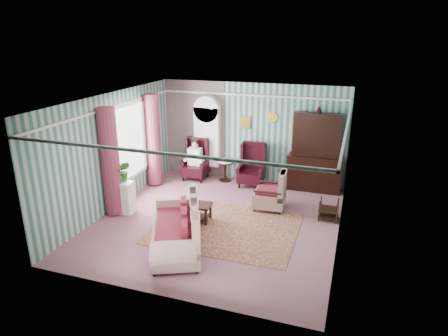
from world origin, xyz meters
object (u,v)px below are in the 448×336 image
(coffee_table, at_px, (192,212))
(bookcase, at_px, (207,141))
(round_side_table, at_px, (225,171))
(wingback_left, at_px, (195,159))
(sofa, at_px, (175,228))
(nest_table, at_px, (329,209))
(floral_armchair, at_px, (270,189))
(seated_woman, at_px, (195,161))
(plant_stand, at_px, (123,197))
(dresser_hutch, at_px, (316,150))
(wingback_right, at_px, (251,165))

(coffee_table, bearing_deg, bookcase, 103.87)
(round_side_table, height_order, coffee_table, round_side_table)
(wingback_left, distance_m, sofa, 4.13)
(nest_table, bearing_deg, floral_armchair, 172.94)
(bookcase, distance_m, round_side_table, 1.07)
(bookcase, xyz_separation_m, nest_table, (3.82, -1.94, -0.85))
(round_side_table, relative_size, floral_armchair, 0.57)
(seated_woman, relative_size, sofa, 0.56)
(plant_stand, relative_size, coffee_table, 0.86)
(seated_woman, relative_size, nest_table, 2.19)
(plant_stand, bearing_deg, dresser_hutch, 35.08)
(sofa, bearing_deg, plant_stand, 34.32)
(wingback_right, xyz_separation_m, floral_armchair, (0.84, -1.37, -0.09))
(wingback_left, relative_size, sofa, 0.59)
(wingback_right, bearing_deg, floral_armchair, -58.38)
(seated_woman, height_order, coffee_table, seated_woman)
(nest_table, xyz_separation_m, plant_stand, (-4.87, -1.20, 0.13))
(wingback_right, relative_size, round_side_table, 2.08)
(sofa, xyz_separation_m, coffee_table, (-0.21, 1.33, -0.25))
(wingback_left, height_order, wingback_right, same)
(round_side_table, bearing_deg, floral_armchair, -41.88)
(floral_armchair, bearing_deg, plant_stand, 109.00)
(wingback_right, distance_m, plant_stand, 3.76)
(floral_armchair, relative_size, coffee_table, 1.14)
(dresser_hutch, distance_m, sofa, 4.86)
(dresser_hutch, distance_m, plant_stand, 5.31)
(wingback_right, height_order, plant_stand, wingback_right)
(coffee_table, bearing_deg, nest_table, 19.06)
(wingback_right, height_order, sofa, wingback_right)
(wingback_right, bearing_deg, coffee_table, -106.18)
(bookcase, distance_m, wingback_right, 1.63)
(dresser_hutch, xyz_separation_m, round_side_table, (-2.60, -0.12, -0.88))
(wingback_left, height_order, seated_woman, wingback_left)
(dresser_hutch, height_order, round_side_table, dresser_hutch)
(nest_table, bearing_deg, dresser_hutch, 107.39)
(plant_stand, distance_m, floral_armchair, 3.67)
(plant_stand, bearing_deg, seated_woman, 73.78)
(wingback_right, relative_size, plant_stand, 1.56)
(wingback_right, height_order, seated_woman, wingback_right)
(bookcase, xyz_separation_m, wingback_left, (-0.25, -0.39, -0.50))
(seated_woman, bearing_deg, sofa, -73.09)
(round_side_table, bearing_deg, seated_woman, -170.54)
(nest_table, height_order, plant_stand, plant_stand)
(bookcase, relative_size, nest_table, 4.15)
(dresser_hutch, bearing_deg, wingback_left, -175.59)
(dresser_hutch, distance_m, wingback_left, 3.55)
(nest_table, distance_m, floral_armchair, 1.51)
(wingback_left, xyz_separation_m, sofa, (1.20, -3.95, -0.16))
(dresser_hutch, height_order, sofa, dresser_hutch)
(bookcase, relative_size, round_side_table, 3.73)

